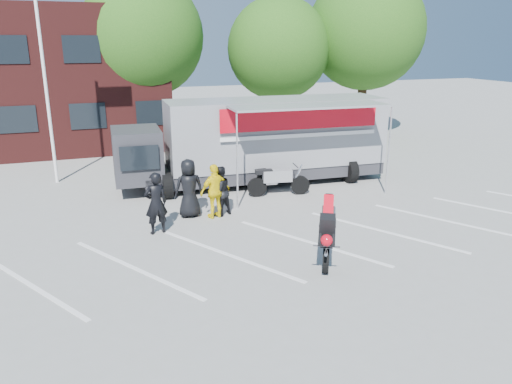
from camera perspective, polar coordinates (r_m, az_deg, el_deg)
ground at (r=13.12m, az=7.32°, el=-7.42°), size 100.00×100.00×0.00m
parking_bay_lines at (r=13.93m, az=5.44°, el=-5.82°), size 18.09×13.33×0.01m
flagpole at (r=20.57m, az=-22.59°, el=14.79°), size 1.61×0.12×8.00m
tree_left at (r=26.81m, az=-12.88°, el=16.94°), size 6.12×6.12×8.64m
tree_mid at (r=27.68m, az=2.59°, el=16.03°), size 5.44×5.44×7.68m
tree_right at (r=29.54m, az=12.45°, el=17.53°), size 6.46×6.46×9.12m
transporter_truck at (r=19.72m, az=0.88°, el=1.11°), size 10.48×5.47×3.25m
parked_motorcycle at (r=18.09m, az=2.59°, el=-0.38°), size 2.42×1.15×1.22m
stunt_bike_rider at (r=12.88m, az=8.01°, el=-7.93°), size 1.52×1.86×1.98m
spectator_leather_a at (r=15.78m, az=-7.67°, el=0.42°), size 0.93×0.61×1.87m
spectator_leather_b at (r=14.56m, az=-11.37°, el=-1.26°), size 0.72×0.53×1.83m
spectator_leather_c at (r=15.83m, az=-4.18°, el=0.10°), size 0.96×0.88×1.61m
spectator_hivis at (r=15.62m, az=-4.70°, el=0.09°), size 1.09×0.66×1.73m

